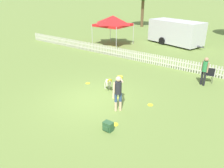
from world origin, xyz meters
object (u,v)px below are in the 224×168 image
Objects in this scene: frisbee_near_dog at (116,98)px; handler_person at (118,89)px; canopy_tent_main at (113,21)px; frisbee_far_scatter at (88,83)px; folding_chair_blue_left at (209,73)px; spectator_standing at (205,69)px; leaping_dog at (108,82)px; frisbee_midfield at (115,124)px; equipment_trailer at (176,32)px; frisbee_near_handler at (150,105)px; backpack_on_grass at (108,126)px.

handler_person is at bearing -48.77° from frisbee_near_dog.
handler_person is at bearing -52.31° from canopy_tent_main.
frisbee_far_scatter is 0.28× the size of folding_chair_blue_left.
spectator_standing is at bearing 35.04° from frisbee_far_scatter.
leaping_dog is 3.13m from frisbee_midfield.
canopy_tent_main is at bearing 117.98° from frisbee_far_scatter.
equipment_trailer is (0.13, 11.98, 1.14)m from frisbee_far_scatter.
frisbee_near_handler is 4.02m from spectator_standing.
frisbee_midfield is 0.04× the size of equipment_trailer.
canopy_tent_main reaches higher than frisbee_far_scatter.
canopy_tent_main is (-7.95, 10.55, 2.18)m from frisbee_midfield.
canopy_tent_main is at bearing 77.97° from handler_person.
spectator_standing is (3.64, 3.66, 0.44)m from leaping_dog.
backpack_on_grass is at bearing -60.53° from equipment_trailer.
leaping_dog is at bearing 69.82° from spectator_standing.
leaping_dog reaches higher than frisbee_midfield.
leaping_dog reaches higher than frisbee_far_scatter.
frisbee_near_dog is 1.00× the size of frisbee_midfield.
frisbee_near_handler is at bearing 96.95° from spectator_standing.
folding_chair_blue_left is at bearing 75.32° from frisbee_midfield.
frisbee_far_scatter is (-3.01, 1.34, -0.97)m from handler_person.
handler_person is 6.39× the size of frisbee_far_scatter.
frisbee_far_scatter is 9.55m from canopy_tent_main.
canopy_tent_main is 0.47× the size of equipment_trailer.
backpack_on_grass is 0.13× the size of canopy_tent_main.
leaping_dog is 1.04m from frisbee_near_dog.
spectator_standing is 0.26× the size of equipment_trailer.
handler_person is at bearing 90.46° from leaping_dog.
handler_person is at bearing -61.52° from equipment_trailer.
frisbee_far_scatter is at bearing -74.36° from equipment_trailer.
canopy_tent_main is at bearing 134.86° from frisbee_near_handler.
canopy_tent_main is (-7.38, 9.55, 1.21)m from handler_person.
equipment_trailer is (-2.16, 12.49, 1.14)m from frisbee_near_dog.
handler_person reaches higher than spectator_standing.
frisbee_near_dog is 2.23m from frisbee_midfield.
spectator_standing is at bearing 55.39° from frisbee_near_dog.
handler_person reaches higher than frisbee_near_dog.
handler_person is 1.76m from backpack_on_grass.
frisbee_near_handler is at bearing -1.92° from frisbee_far_scatter.
handler_person is 5.37m from spectator_standing.
frisbee_far_scatter is at bearing 146.88° from frisbee_midfield.
folding_chair_blue_left is at bearing -80.88° from spectator_standing.
frisbee_near_dog is at bearing -52.67° from canopy_tent_main.
backpack_on_grass is 0.40× the size of folding_chair_blue_left.
backpack_on_grass is (0.58, -1.45, -0.81)m from handler_person.
frisbee_far_scatter is (-3.58, 2.34, 0.00)m from frisbee_midfield.
folding_chair_blue_left reaches higher than frisbee_midfield.
leaping_dog is 3.63× the size of frisbee_near_handler.
canopy_tent_main reaches higher than leaping_dog.
leaping_dog is 3.63× the size of frisbee_far_scatter.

